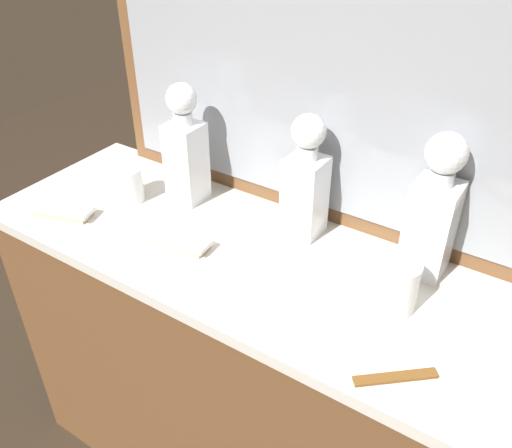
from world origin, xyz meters
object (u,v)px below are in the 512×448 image
(crystal_decanter_center, at_px, (305,188))
(crystal_decanter_far_left, at_px, (432,219))
(crystal_decanter_front, at_px, (186,155))
(crystal_tumbler_center, at_px, (129,186))
(tortoiseshell_comb, at_px, (395,377))
(crystal_tumbler_right, at_px, (395,287))
(silver_brush_center, at_px, (62,211))
(silver_brush_rear, at_px, (180,241))

(crystal_decanter_center, xyz_separation_m, crystal_decanter_far_left, (0.28, 0.02, 0.01))
(crystal_decanter_center, xyz_separation_m, crystal_decanter_front, (-0.32, -0.03, 0.01))
(crystal_tumbler_center, height_order, tortoiseshell_comb, crystal_tumbler_center)
(crystal_decanter_front, distance_m, crystal_tumbler_right, 0.60)
(silver_brush_center, distance_m, tortoiseshell_comb, 0.87)
(crystal_tumbler_center, distance_m, silver_brush_center, 0.17)
(crystal_decanter_far_left, height_order, crystal_tumbler_center, crystal_decanter_far_left)
(crystal_decanter_center, distance_m, crystal_tumbler_right, 0.31)
(crystal_decanter_center, distance_m, silver_brush_rear, 0.31)
(crystal_decanter_far_left, distance_m, silver_brush_rear, 0.54)
(crystal_tumbler_right, relative_size, tortoiseshell_comb, 0.85)
(crystal_tumbler_right, height_order, silver_brush_center, crystal_tumbler_right)
(crystal_decanter_far_left, xyz_separation_m, crystal_tumbler_right, (-0.01, -0.14, -0.08))
(silver_brush_rear, bearing_deg, crystal_decanter_center, 44.42)
(crystal_tumbler_center, distance_m, silver_brush_rear, 0.25)
(silver_brush_rear, relative_size, tortoiseshell_comb, 1.25)
(tortoiseshell_comb, bearing_deg, silver_brush_rear, 170.44)
(crystal_decanter_far_left, height_order, silver_brush_rear, crystal_decanter_far_left)
(crystal_tumbler_center, height_order, silver_brush_center, crystal_tumbler_center)
(silver_brush_rear, bearing_deg, silver_brush_center, -168.94)
(crystal_decanter_center, relative_size, crystal_tumbler_center, 3.24)
(crystal_decanter_far_left, height_order, silver_brush_center, crystal_decanter_far_left)
(crystal_decanter_far_left, xyz_separation_m, tortoiseshell_comb, (0.06, -0.31, -0.12))
(crystal_decanter_far_left, bearing_deg, silver_brush_rear, -155.86)
(crystal_decanter_front, distance_m, crystal_tumbler_center, 0.17)
(crystal_tumbler_center, bearing_deg, crystal_tumbler_right, -0.68)
(crystal_tumbler_right, relative_size, silver_brush_center, 0.63)
(crystal_decanter_far_left, bearing_deg, silver_brush_center, -160.83)
(silver_brush_center, bearing_deg, crystal_tumbler_right, 9.76)
(crystal_decanter_center, xyz_separation_m, crystal_tumbler_center, (-0.44, -0.12, -0.08))
(crystal_decanter_center, xyz_separation_m, tortoiseshell_comb, (0.34, -0.29, -0.11))
(crystal_tumbler_center, bearing_deg, crystal_decanter_far_left, 10.63)
(crystal_decanter_far_left, xyz_separation_m, silver_brush_rear, (-0.49, -0.22, -0.11))
(crystal_tumbler_right, bearing_deg, tortoiseshell_comb, -66.45)
(crystal_decanter_center, xyz_separation_m, silver_brush_center, (-0.53, -0.26, -0.10))
(crystal_decanter_center, bearing_deg, crystal_tumbler_center, -164.87)
(crystal_tumbler_right, xyz_separation_m, tortoiseshell_comb, (0.07, -0.17, -0.04))
(tortoiseshell_comb, bearing_deg, crystal_decanter_center, 139.39)
(crystal_decanter_front, relative_size, silver_brush_center, 1.83)
(crystal_decanter_center, relative_size, tortoiseshell_comb, 2.38)
(crystal_decanter_far_left, height_order, crystal_tumbler_right, crystal_decanter_far_left)
(crystal_decanter_far_left, relative_size, silver_brush_center, 1.89)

